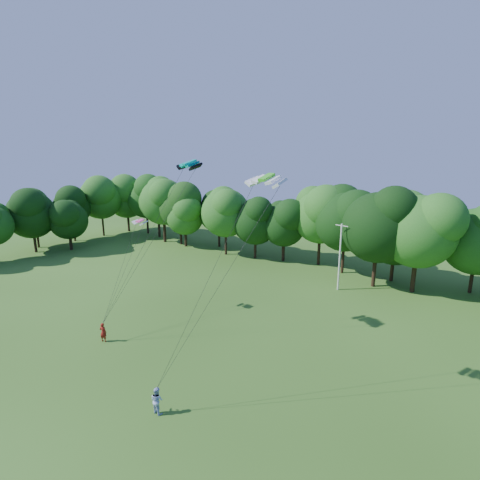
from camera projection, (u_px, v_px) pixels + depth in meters
The scene contains 10 objects.
ground at pixel (100, 410), 24.55m from camera, with size 160.00×160.00×0.00m, color #2B4F15.
utility_pole at pixel (340, 256), 44.79m from camera, with size 1.63×0.37×8.19m.
kite_flyer_left at pixel (103, 332), 33.12m from camera, with size 0.65×0.43×1.77m, color maroon.
kite_flyer_right at pixel (157, 400), 24.08m from camera, with size 0.88×0.69×1.82m, color #A5B8E5.
kite_teal at pixel (189, 162), 32.30m from camera, with size 2.94×1.97×0.52m.
kite_green at pixel (267, 177), 23.30m from camera, with size 2.69×1.42×0.49m.
kite_pink at pixel (140, 221), 37.85m from camera, with size 1.66×0.88×0.28m.
tree_back_west at pixel (180, 201), 66.20m from camera, with size 8.69×8.69×12.64m.
tree_back_center at pixel (379, 219), 44.93m from camera, with size 9.46×9.46×13.76m.
tree_flank_west at pixel (34, 209), 64.18m from camera, with size 7.48×7.48×10.88m.
Camera 1 is at (20.08, -11.59, 16.55)m, focal length 28.00 mm.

